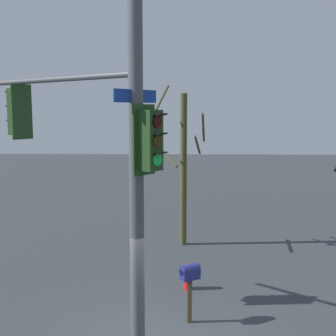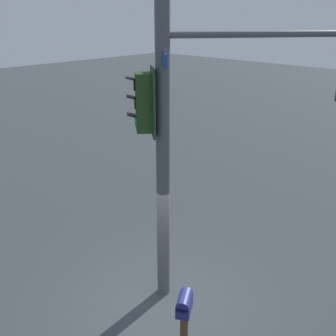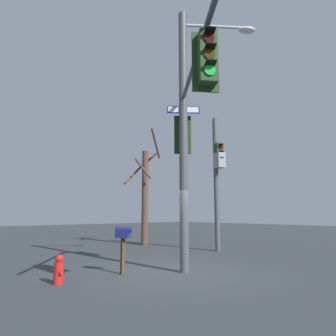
# 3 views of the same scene
# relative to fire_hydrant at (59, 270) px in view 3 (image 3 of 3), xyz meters

# --- Properties ---
(ground_plane) EXTENTS (80.00, 80.00, 0.00)m
(ground_plane) POSITION_rel_fire_hydrant_xyz_m (0.76, 3.16, -0.34)
(ground_plane) COLOR #34393D
(main_signal_pole_assembly) EXTENTS (4.91, 5.49, 8.66)m
(main_signal_pole_assembly) POSITION_rel_fire_hydrant_xyz_m (1.66, 3.15, 4.38)
(main_signal_pole_assembly) COLOR #4C4F54
(main_signal_pole_assembly) RESTS_ON ground
(secondary_pole_assembly) EXTENTS (0.78, 0.54, 6.57)m
(secondary_pole_assembly) POSITION_rel_fire_hydrant_xyz_m (-1.45, 8.32, 3.42)
(secondary_pole_assembly) COLOR #4C4F54
(secondary_pole_assembly) RESTS_ON ground
(fire_hydrant) EXTENTS (0.38, 0.24, 0.73)m
(fire_hydrant) POSITION_rel_fire_hydrant_xyz_m (0.00, 0.00, 0.00)
(fire_hydrant) COLOR red
(fire_hydrant) RESTS_ON ground
(mailbox) EXTENTS (0.50, 0.43, 1.41)m
(mailbox) POSITION_rel_fire_hydrant_xyz_m (0.00, 1.93, 0.76)
(mailbox) COLOR #4C3823
(mailbox) RESTS_ON ground
(bare_tree_across_street) EXTENTS (2.08, 2.06, 6.66)m
(bare_tree_across_street) POSITION_rel_fire_hydrant_xyz_m (-6.11, 7.40, 2.67)
(bare_tree_across_street) COLOR brown
(bare_tree_across_street) RESTS_ON ground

